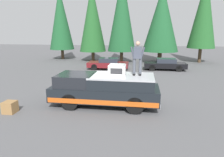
# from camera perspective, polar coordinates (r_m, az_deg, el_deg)

# --- Properties ---
(ground_plane) EXTENTS (90.00, 90.00, 0.00)m
(ground_plane) POSITION_cam_1_polar(r_m,az_deg,el_deg) (11.29, -3.22, -6.61)
(ground_plane) COLOR #565659
(pickup_truck) EXTENTS (2.01, 5.54, 1.65)m
(pickup_truck) POSITION_cam_1_polar(r_m,az_deg,el_deg) (10.51, -1.99, -3.09)
(pickup_truck) COLOR black
(pickup_truck) RESTS_ON ground
(compressor_unit) EXTENTS (0.65, 0.84, 0.56)m
(compressor_unit) POSITION_cam_1_polar(r_m,az_deg,el_deg) (10.19, 1.47, 2.49)
(compressor_unit) COLOR white
(compressor_unit) RESTS_ON pickup_truck
(person_on_truck_bed) EXTENTS (0.29, 0.72, 1.69)m
(person_on_truck_bed) POSITION_cam_1_polar(r_m,az_deg,el_deg) (10.16, 7.18, 5.92)
(person_on_truck_bed) COLOR #4C515B
(person_on_truck_bed) RESTS_ON pickup_truck
(parked_car_black) EXTENTS (1.64, 4.10, 1.16)m
(parked_car_black) POSITION_cam_1_polar(r_m,az_deg,el_deg) (21.04, 14.72, 3.91)
(parked_car_black) COLOR black
(parked_car_black) RESTS_ON ground
(parked_car_maroon) EXTENTS (1.64, 4.10, 1.16)m
(parked_car_maroon) POSITION_cam_1_polar(r_m,az_deg,el_deg) (20.74, -1.06, 4.20)
(parked_car_maroon) COLOR maroon
(parked_car_maroon) RESTS_ON ground
(wooden_crate) EXTENTS (0.56, 0.56, 0.56)m
(wooden_crate) POSITION_cam_1_polar(r_m,az_deg,el_deg) (10.92, -26.78, -7.20)
(wooden_crate) COLOR olive
(wooden_crate) RESTS_ON ground
(conifer_far_left) EXTENTS (3.26, 3.26, 10.29)m
(conifer_far_left) POSITION_cam_1_polar(r_m,az_deg,el_deg) (27.49, 24.45, 16.67)
(conifer_far_left) COLOR #4C3826
(conifer_far_left) RESTS_ON ground
(conifer_left) EXTENTS (4.27, 4.27, 9.06)m
(conifer_left) POSITION_cam_1_polar(r_m,az_deg,el_deg) (25.71, 13.76, 15.95)
(conifer_left) COLOR #4C3826
(conifer_left) RESTS_ON ground
(conifer_center_left) EXTENTS (3.36, 3.36, 10.46)m
(conifer_center_left) POSITION_cam_1_polar(r_m,az_deg,el_deg) (25.06, 2.81, 18.03)
(conifer_center_left) COLOR #4C3826
(conifer_center_left) RESTS_ON ground
(conifer_center_right) EXTENTS (3.35, 3.35, 9.57)m
(conifer_center_right) POSITION_cam_1_polar(r_m,az_deg,el_deg) (26.58, -5.57, 16.57)
(conifer_center_right) COLOR #4C3826
(conifer_center_right) RESTS_ON ground
(conifer_right) EXTENTS (3.27, 3.27, 9.47)m
(conifer_right) POSITION_cam_1_polar(r_m,az_deg,el_deg) (29.13, -14.25, 15.94)
(conifer_right) COLOR #4C3826
(conifer_right) RESTS_ON ground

